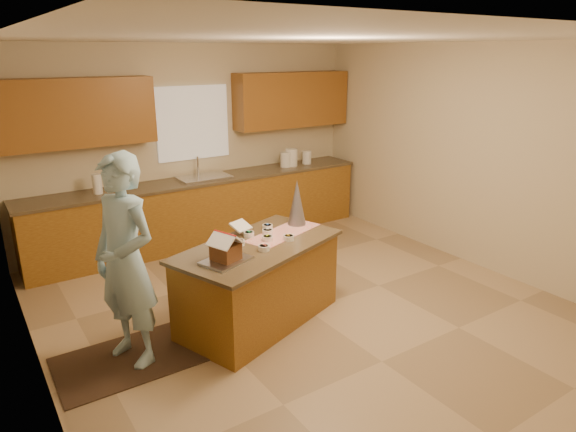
# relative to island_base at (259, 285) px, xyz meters

# --- Properties ---
(floor) EXTENTS (5.50, 5.50, 0.00)m
(floor) POSITION_rel_island_base_xyz_m (0.53, -0.08, -0.39)
(floor) COLOR tan
(floor) RESTS_ON ground
(ceiling) EXTENTS (5.50, 5.50, 0.00)m
(ceiling) POSITION_rel_island_base_xyz_m (0.53, -0.08, 2.31)
(ceiling) COLOR silver
(ceiling) RESTS_ON floor
(wall_back) EXTENTS (5.50, 5.50, 0.00)m
(wall_back) POSITION_rel_island_base_xyz_m (0.53, 2.67, 0.96)
(wall_back) COLOR beige
(wall_back) RESTS_ON floor
(wall_left) EXTENTS (5.50, 5.50, 0.00)m
(wall_left) POSITION_rel_island_base_xyz_m (-1.97, -0.08, 0.96)
(wall_left) COLOR beige
(wall_left) RESTS_ON floor
(wall_right) EXTENTS (5.50, 5.50, 0.00)m
(wall_right) POSITION_rel_island_base_xyz_m (3.03, -0.08, 0.96)
(wall_right) COLOR beige
(wall_right) RESTS_ON floor
(stone_accent) EXTENTS (0.00, 2.50, 2.50)m
(stone_accent) POSITION_rel_island_base_xyz_m (-1.95, -0.88, 0.86)
(stone_accent) COLOR gray
(stone_accent) RESTS_ON wall_left
(window_curtain) EXTENTS (1.05, 0.03, 1.00)m
(window_curtain) POSITION_rel_island_base_xyz_m (0.53, 2.64, 1.26)
(window_curtain) COLOR white
(window_curtain) RESTS_ON wall_back
(back_counter_base) EXTENTS (4.80, 0.60, 0.88)m
(back_counter_base) POSITION_rel_island_base_xyz_m (0.53, 2.37, 0.05)
(back_counter_base) COLOR #97651F
(back_counter_base) RESTS_ON floor
(back_counter_top) EXTENTS (4.85, 0.63, 0.04)m
(back_counter_top) POSITION_rel_island_base_xyz_m (0.53, 2.37, 0.51)
(back_counter_top) COLOR brown
(back_counter_top) RESTS_ON back_counter_base
(upper_cabinet_left) EXTENTS (1.85, 0.35, 0.80)m
(upper_cabinet_left) POSITION_rel_island_base_xyz_m (-1.02, 2.49, 1.51)
(upper_cabinet_left) COLOR brown
(upper_cabinet_left) RESTS_ON wall_back
(upper_cabinet_right) EXTENTS (1.85, 0.35, 0.80)m
(upper_cabinet_right) POSITION_rel_island_base_xyz_m (2.08, 2.49, 1.51)
(upper_cabinet_right) COLOR brown
(upper_cabinet_right) RESTS_ON wall_back
(sink) EXTENTS (0.70, 0.45, 0.12)m
(sink) POSITION_rel_island_base_xyz_m (0.53, 2.37, 0.50)
(sink) COLOR silver
(sink) RESTS_ON back_counter_top
(faucet) EXTENTS (0.03, 0.03, 0.28)m
(faucet) POSITION_rel_island_base_xyz_m (0.53, 2.55, 0.67)
(faucet) COLOR silver
(faucet) RESTS_ON back_counter_top
(island_base) EXTENTS (1.79, 1.30, 0.79)m
(island_base) POSITION_rel_island_base_xyz_m (0.00, 0.00, 0.00)
(island_base) COLOR #97651F
(island_base) RESTS_ON floor
(island_top) EXTENTS (1.88, 1.39, 0.04)m
(island_top) POSITION_rel_island_base_xyz_m (0.00, 0.00, 0.41)
(island_top) COLOR brown
(island_top) RESTS_ON island_base
(table_runner) EXTENTS (0.95, 0.60, 0.01)m
(table_runner) POSITION_rel_island_base_xyz_m (0.38, 0.13, 0.43)
(table_runner) COLOR red
(table_runner) RESTS_ON island_top
(baking_tray) EXTENTS (0.49, 0.42, 0.02)m
(baking_tray) POSITION_rel_island_base_xyz_m (-0.45, -0.21, 0.44)
(baking_tray) COLOR silver
(baking_tray) RESTS_ON island_top
(cookbook) EXTENTS (0.24, 0.21, 0.08)m
(cookbook) POSITION_rel_island_base_xyz_m (0.01, 0.36, 0.51)
(cookbook) COLOR white
(cookbook) RESTS_ON island_top
(tinsel_tree) EXTENTS (0.25, 0.25, 0.49)m
(tinsel_tree) POSITION_rel_island_base_xyz_m (0.64, 0.28, 0.67)
(tinsel_tree) COLOR #A09EAA
(tinsel_tree) RESTS_ON island_top
(rug) EXTENTS (1.24, 0.81, 0.01)m
(rug) POSITION_rel_island_base_xyz_m (-1.30, 0.04, -0.39)
(rug) COLOR black
(rug) RESTS_ON floor
(boy) EXTENTS (0.66, 0.78, 1.83)m
(boy) POSITION_rel_island_base_xyz_m (-1.25, 0.04, 0.53)
(boy) COLOR #A4D4EA
(boy) RESTS_ON rug
(canister_a) EXTENTS (0.16, 0.16, 0.22)m
(canister_a) POSITION_rel_island_base_xyz_m (1.88, 2.37, 0.64)
(canister_a) COLOR white
(canister_a) RESTS_ON back_counter_top
(canister_b) EXTENTS (0.18, 0.18, 0.26)m
(canister_b) POSITION_rel_island_base_xyz_m (1.99, 2.37, 0.66)
(canister_b) COLOR white
(canister_b) RESTS_ON back_counter_top
(canister_c) EXTENTS (0.14, 0.14, 0.20)m
(canister_c) POSITION_rel_island_base_xyz_m (2.28, 2.37, 0.63)
(canister_c) COLOR white
(canister_c) RESTS_ON back_counter_top
(paper_towel) EXTENTS (0.11, 0.11, 0.24)m
(paper_towel) POSITION_rel_island_base_xyz_m (-0.89, 2.37, 0.65)
(paper_towel) COLOR white
(paper_towel) RESTS_ON back_counter_top
(gingerbread_house) EXTENTS (0.31, 0.32, 0.25)m
(gingerbread_house) POSITION_rel_island_base_xyz_m (-0.45, -0.21, 0.55)
(gingerbread_house) COLOR brown
(gingerbread_house) RESTS_ON baking_tray
(candy_bowls) EXTENTS (0.73, 0.59, 0.05)m
(candy_bowls) POSITION_rel_island_base_xyz_m (0.06, 0.10, 0.45)
(candy_bowls) COLOR #DA6C67
(candy_bowls) RESTS_ON island_top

